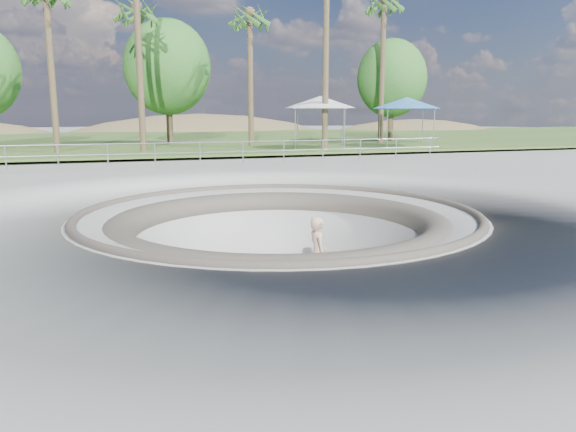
# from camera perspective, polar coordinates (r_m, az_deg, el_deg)

# --- Properties ---
(ground) EXTENTS (180.00, 180.00, 0.00)m
(ground) POSITION_cam_1_polar(r_m,az_deg,el_deg) (14.38, -0.97, 0.31)
(ground) COLOR gray
(ground) RESTS_ON ground
(skate_bowl) EXTENTS (14.00, 14.00, 4.10)m
(skate_bowl) POSITION_cam_1_polar(r_m,az_deg,el_deg) (14.81, -0.95, -6.67)
(skate_bowl) COLOR gray
(skate_bowl) RESTS_ON ground
(grass_strip) EXTENTS (180.00, 36.00, 0.12)m
(grass_strip) POSITION_cam_1_polar(r_m,az_deg,el_deg) (47.75, -13.29, 7.54)
(grass_strip) COLOR #345723
(grass_strip) RESTS_ON ground
(distant_hills) EXTENTS (103.20, 45.00, 28.60)m
(distant_hills) POSITION_cam_1_polar(r_m,az_deg,el_deg) (71.77, -11.71, 2.75)
(distant_hills) COLOR brown
(distant_hills) RESTS_ON ground
(safety_railing) EXTENTS (25.00, 0.06, 1.03)m
(safety_railing) POSITION_cam_1_polar(r_m,az_deg,el_deg) (25.92, -8.93, 6.35)
(safety_railing) COLOR gray
(safety_railing) RESTS_ON ground
(skateboard) EXTENTS (0.78, 0.50, 0.08)m
(skateboard) POSITION_cam_1_polar(r_m,az_deg,el_deg) (14.02, 3.00, -7.73)
(skateboard) COLOR olive
(skateboard) RESTS_ON ground
(skater) EXTENTS (0.46, 0.69, 1.88)m
(skater) POSITION_cam_1_polar(r_m,az_deg,el_deg) (13.75, 3.04, -3.95)
(skater) COLOR #D2AA88
(skater) RESTS_ON skateboard
(canopy_white) EXTENTS (5.89, 5.89, 3.21)m
(canopy_white) POSITION_cam_1_polar(r_m,az_deg,el_deg) (35.98, 3.30, 11.45)
(canopy_white) COLOR gray
(canopy_white) RESTS_ON ground
(canopy_blue) EXTENTS (5.99, 5.99, 3.18)m
(canopy_blue) POSITION_cam_1_polar(r_m,az_deg,el_deg) (38.45, 11.95, 11.15)
(canopy_blue) COLOR gray
(canopy_blue) RESTS_ON ground
(palm_b) EXTENTS (2.60, 2.60, 9.27)m
(palm_b) POSITION_cam_1_polar(r_m,az_deg,el_deg) (36.36, -15.11, 19.10)
(palm_b) COLOR brown
(palm_b) RESTS_ON ground
(palm_d) EXTENTS (2.60, 2.60, 9.42)m
(palm_d) POSITION_cam_1_polar(r_m,az_deg,el_deg) (38.28, -3.91, 19.19)
(palm_d) COLOR brown
(palm_d) RESTS_ON ground
(palm_f) EXTENTS (2.60, 2.60, 10.82)m
(palm_f) POSITION_cam_1_polar(r_m,az_deg,el_deg) (41.69, 9.75, 20.16)
(palm_f) COLOR brown
(palm_f) RESTS_ON ground
(bushy_tree_mid) EXTENTS (6.00, 5.45, 8.65)m
(bushy_tree_mid) POSITION_cam_1_polar(r_m,az_deg,el_deg) (41.05, -12.15, 14.56)
(bushy_tree_mid) COLOR brown
(bushy_tree_mid) RESTS_ON ground
(bushy_tree_right) EXTENTS (5.41, 4.91, 7.80)m
(bushy_tree_right) POSITION_cam_1_polar(r_m,az_deg,el_deg) (44.78, 10.51, 13.59)
(bushy_tree_right) COLOR brown
(bushy_tree_right) RESTS_ON ground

